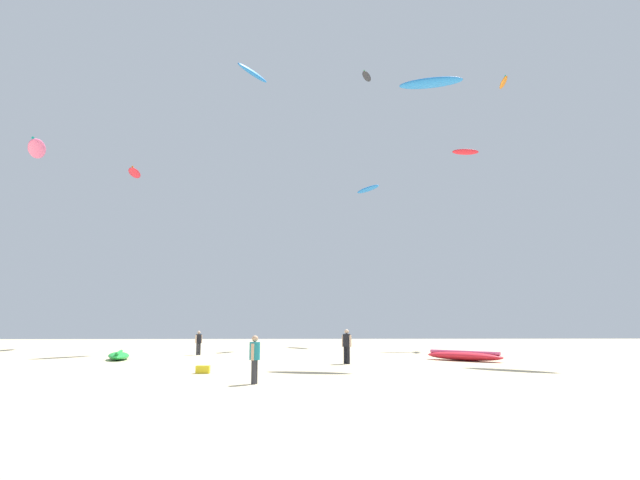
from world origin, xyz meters
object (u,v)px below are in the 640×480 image
(person_left, at_px, (199,341))
(kite_grounded_mid, at_px, (464,356))
(kite_aloft_6, at_px, (135,173))
(kite_aloft_7, at_px, (368,189))
(person_midground, at_px, (347,344))
(kite_aloft_5, at_px, (37,149))
(kite_aloft_1, at_px, (431,83))
(kite_grounded_near, at_px, (119,356))
(kite_aloft_9, at_px, (465,152))
(person_foreground, at_px, (255,356))
(kite_aloft_8, at_px, (503,82))
(kite_aloft_3, at_px, (253,73))
(cooler_box, at_px, (203,370))
(kite_aloft_0, at_px, (367,76))

(person_left, xyz_separation_m, kite_grounded_mid, (15.88, -6.18, -0.65))
(kite_aloft_6, distance_m, kite_aloft_7, 22.44)
(person_midground, height_order, kite_aloft_5, kite_aloft_5)
(person_midground, distance_m, kite_aloft_1, 16.09)
(kite_grounded_near, relative_size, kite_aloft_7, 1.08)
(kite_aloft_9, bearing_deg, person_foreground, -119.91)
(person_midground, distance_m, person_left, 12.40)
(person_foreground, relative_size, kite_grounded_mid, 0.39)
(person_left, distance_m, kite_aloft_8, 38.44)
(kite_aloft_8, bearing_deg, kite_aloft_3, -165.19)
(cooler_box, relative_size, kite_aloft_8, 0.19)
(cooler_box, xyz_separation_m, kite_aloft_0, (10.34, 27.94, 25.94))
(person_left, bearing_deg, kite_aloft_8, 73.33)
(cooler_box, bearing_deg, kite_aloft_9, 51.90)
(kite_aloft_3, bearing_deg, kite_grounded_near, -118.02)
(kite_aloft_7, bearing_deg, kite_aloft_8, -13.02)
(person_midground, height_order, kite_grounded_near, person_midground)
(kite_aloft_5, bearing_deg, kite_grounded_mid, -16.23)
(kite_aloft_5, bearing_deg, kite_aloft_0, 25.58)
(kite_aloft_0, height_order, kite_aloft_8, kite_aloft_0)
(person_left, bearing_deg, kite_aloft_6, 169.16)
(kite_aloft_5, bearing_deg, person_left, -9.44)
(person_foreground, relative_size, kite_aloft_6, 0.44)
(kite_grounded_near, relative_size, kite_aloft_8, 1.40)
(person_midground, relative_size, kite_grounded_mid, 0.41)
(kite_grounded_mid, relative_size, kite_aloft_6, 1.15)
(person_left, distance_m, kite_aloft_0, 31.75)
(kite_aloft_1, bearing_deg, kite_aloft_7, 92.65)
(kite_aloft_7, bearing_deg, kite_aloft_9, -39.60)
(kite_grounded_near, height_order, kite_aloft_0, kite_aloft_0)
(kite_aloft_0, bearing_deg, person_midground, -99.73)
(kite_aloft_7, bearing_deg, person_left, -128.63)
(kite_grounded_near, height_order, kite_aloft_7, kite_aloft_7)
(cooler_box, distance_m, kite_aloft_9, 34.59)
(kite_grounded_near, xyz_separation_m, kite_grounded_mid, (19.63, -1.71, 0.04))
(kite_aloft_6, xyz_separation_m, kite_aloft_8, (35.30, -0.04, 9.38))
(kite_aloft_0, height_order, kite_aloft_6, kite_aloft_0)
(kite_aloft_1, relative_size, kite_aloft_5, 0.85)
(kite_aloft_1, relative_size, kite_aloft_9, 1.61)
(cooler_box, xyz_separation_m, kite_aloft_5, (-15.17, 15.73, 14.45))
(kite_aloft_6, height_order, kite_aloft_9, kite_aloft_9)
(person_midground, xyz_separation_m, kite_aloft_0, (3.88, 22.64, 25.06))
(person_midground, bearing_deg, person_foreground, -162.78)
(kite_aloft_5, xyz_separation_m, kite_aloft_9, (33.75, 7.97, 2.56))
(kite_grounded_mid, height_order, kite_aloft_3, kite_aloft_3)
(cooler_box, bearing_deg, person_midground, 39.33)
(kite_aloft_0, xyz_separation_m, kite_aloft_1, (1.34, -20.87, -9.95))
(person_midground, relative_size, kite_aloft_9, 0.74)
(person_foreground, relative_size, person_midground, 0.94)
(kite_aloft_1, relative_size, kite_aloft_6, 1.04)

